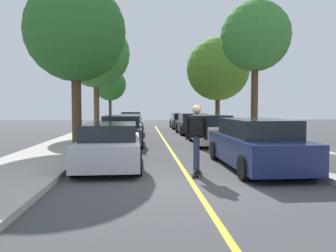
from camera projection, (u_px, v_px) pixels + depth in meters
ground at (191, 181)px, 8.05m from camera, size 80.00×80.00×0.00m
center_line at (175, 157)px, 12.03m from camera, size 0.12×39.20×0.01m
parked_car_left_nearest at (111, 145)px, 10.15m from camera, size 1.93×4.57×1.31m
parked_car_left_near at (122, 130)px, 15.84m from camera, size 2.00×4.51×1.40m
parked_car_left_far at (128, 124)px, 22.00m from camera, size 2.03×4.33×1.34m
parked_car_left_farthest at (131, 120)px, 28.25m from camera, size 1.88×4.24×1.40m
parked_car_right_nearest at (256, 144)px, 9.77m from camera, size 1.93×4.71×1.45m
parked_car_right_near at (211, 130)px, 16.09m from camera, size 1.90×4.66×1.43m
parked_car_right_far at (192, 124)px, 22.43m from camera, size 1.92×4.12×1.39m
parked_car_right_farthest at (181, 121)px, 28.53m from camera, size 1.86×4.45×1.31m
street_tree_left_nearest at (75, 32)px, 14.48m from camera, size 4.36×4.36×7.15m
street_tree_left_near at (96, 54)px, 20.80m from camera, size 4.23×4.23×7.12m
street_tree_left_far at (110, 85)px, 29.60m from camera, size 2.85×2.85×5.11m
street_tree_right_nearest at (255, 37)px, 15.46m from camera, size 3.24×3.24×6.58m
street_tree_right_near at (218, 69)px, 23.18m from camera, size 4.37×4.37×6.51m
fire_hydrant at (263, 140)px, 13.32m from camera, size 0.20×0.20×0.70m
skateboard at (196, 172)px, 8.78m from camera, size 0.39×0.87×0.10m
skateboarder at (197, 134)px, 8.69m from camera, size 0.59×0.71×1.75m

